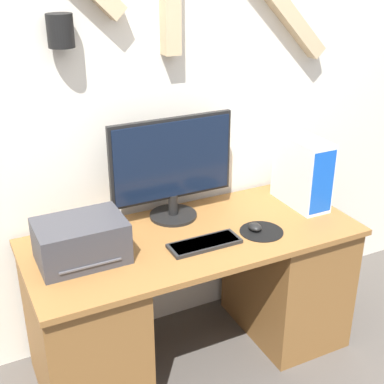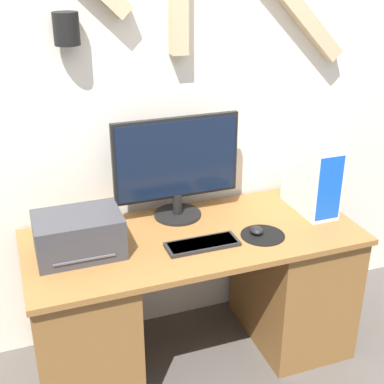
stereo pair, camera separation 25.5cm
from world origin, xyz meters
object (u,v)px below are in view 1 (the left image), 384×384
Objects in this scene: keyboard at (205,243)px; printer at (81,241)px; monitor at (172,165)px; computer_tower at (303,172)px; mouse at (255,227)px.

keyboard is 0.89× the size of printer.
monitor is 1.67× the size of printer.
keyboard is (0.02, -0.34, -0.28)m from monitor.
keyboard is at bearing -13.23° from printer.
printer is at bearing -178.01° from computer_tower.
computer_tower is (0.70, -0.17, -0.10)m from monitor.
keyboard is 4.53× the size of mouse.
mouse is 0.20× the size of printer.
mouse is (0.29, 0.02, 0.01)m from keyboard.
printer is at bearing 166.77° from keyboard.
monitor is at bearing 132.82° from mouse.
printer is (-0.56, 0.13, 0.09)m from keyboard.
monitor is 8.50× the size of mouse.
mouse reaches higher than keyboard.
monitor reaches higher than mouse.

